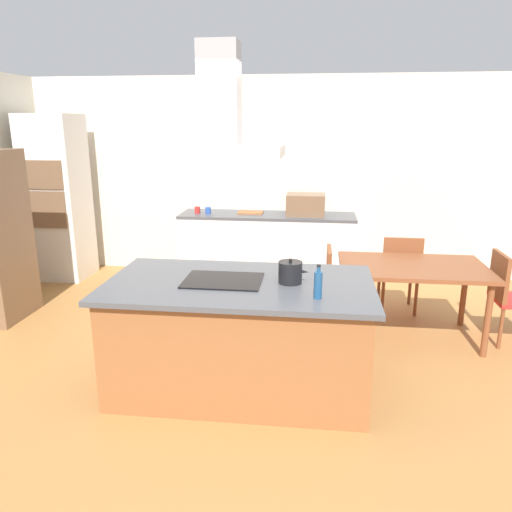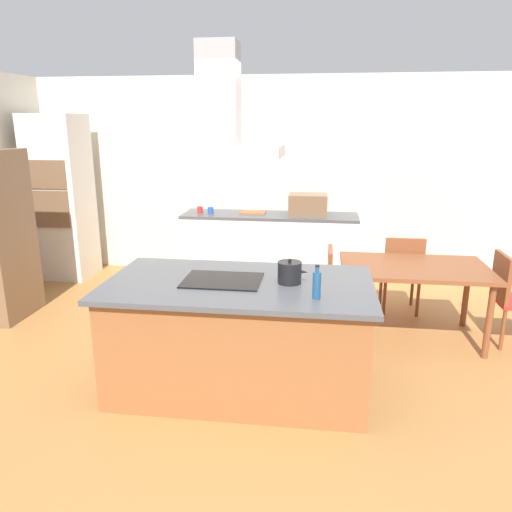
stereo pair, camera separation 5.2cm
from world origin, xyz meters
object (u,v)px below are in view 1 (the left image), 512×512
at_px(chair_facing_back_wall, 400,269).
at_px(cutting_board, 250,213).
at_px(range_hood, 220,120).
at_px(tea_kettle, 290,272).
at_px(coffee_mug_blue, 208,210).
at_px(chair_at_left_end, 317,285).
at_px(countertop_microwave, 306,205).
at_px(wall_oven_stack, 58,198).
at_px(chair_at_right_end, 509,292).
at_px(cooktop, 223,280).
at_px(coffee_mug_red, 197,210).
at_px(olive_oil_bottle, 318,284).
at_px(dining_table, 412,273).

bearing_deg(chair_facing_back_wall, cutting_board, 148.84).
distance_m(chair_facing_back_wall, range_hood, 2.93).
height_order(tea_kettle, coffee_mug_blue, tea_kettle).
xyz_separation_m(coffee_mug_blue, chair_at_left_end, (1.48, -1.67, -0.44)).
distance_m(tea_kettle, countertop_microwave, 2.86).
distance_m(wall_oven_stack, chair_at_right_end, 5.58).
relative_size(cooktop, coffee_mug_red, 6.67).
distance_m(cutting_board, chair_at_left_end, 2.04).
bearing_deg(chair_facing_back_wall, chair_at_right_end, -36.01).
bearing_deg(chair_at_right_end, olive_oil_bottle, -141.77).
height_order(olive_oil_bottle, countertop_microwave, countertop_microwave).
xyz_separation_m(coffee_mug_blue, chair_facing_back_wall, (2.39, -1.00, -0.44)).
distance_m(coffee_mug_red, coffee_mug_blue, 0.15).
height_order(cutting_board, wall_oven_stack, wall_oven_stack).
bearing_deg(tea_kettle, countertop_microwave, 89.02).
bearing_deg(tea_kettle, coffee_mug_red, 116.56).
distance_m(coffee_mug_blue, range_hood, 3.14).
xyz_separation_m(olive_oil_bottle, wall_oven_stack, (-3.50, 2.94, 0.10)).
xyz_separation_m(dining_table, chair_at_left_end, (-0.92, 0.00, -0.16)).
height_order(tea_kettle, chair_at_right_end, tea_kettle).
relative_size(countertop_microwave, coffee_mug_red, 5.56).
height_order(cooktop, wall_oven_stack, wall_oven_stack).
xyz_separation_m(countertop_microwave, chair_at_right_end, (2.00, -1.72, -0.53)).
relative_size(countertop_microwave, cutting_board, 1.47).
relative_size(tea_kettle, wall_oven_stack, 0.11).
xyz_separation_m(olive_oil_bottle, chair_at_left_end, (0.01, 1.45, -0.49)).
relative_size(countertop_microwave, range_hood, 0.56).
xyz_separation_m(chair_at_left_end, chair_at_right_end, (1.83, 0.00, 0.00)).
distance_m(cooktop, chair_at_left_end, 1.43).
relative_size(olive_oil_bottle, chair_at_left_end, 0.27).
xyz_separation_m(cooktop, coffee_mug_red, (-0.89, 2.84, 0.04)).
relative_size(cutting_board, chair_at_left_end, 0.38).
relative_size(olive_oil_bottle, chair_facing_back_wall, 0.27).
bearing_deg(chair_facing_back_wall, tea_kettle, -122.31).
bearing_deg(cutting_board, cooktop, -86.59).
xyz_separation_m(coffee_mug_red, chair_facing_back_wall, (2.54, -1.02, -0.44)).
xyz_separation_m(cutting_board, chair_at_left_end, (0.92, -1.77, -0.40)).
bearing_deg(cutting_board, wall_oven_stack, -173.76).
relative_size(wall_oven_stack, chair_at_right_end, 2.47).
height_order(coffee_mug_blue, wall_oven_stack, wall_oven_stack).
bearing_deg(olive_oil_bottle, chair_facing_back_wall, 66.32).
distance_m(coffee_mug_red, range_hood, 3.19).
height_order(coffee_mug_blue, chair_at_left_end, coffee_mug_blue).
bearing_deg(chair_facing_back_wall, cooktop, -132.27).
relative_size(chair_at_right_end, range_hood, 0.99).
bearing_deg(cutting_board, coffee_mug_red, -172.78).
xyz_separation_m(olive_oil_bottle, coffee_mug_blue, (-1.46, 3.12, -0.06)).
xyz_separation_m(olive_oil_bottle, cutting_board, (-0.90, 3.22, -0.09)).
bearing_deg(countertop_microwave, range_hood, -101.17).
xyz_separation_m(tea_kettle, chair_at_right_end, (2.05, 1.13, -0.48)).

